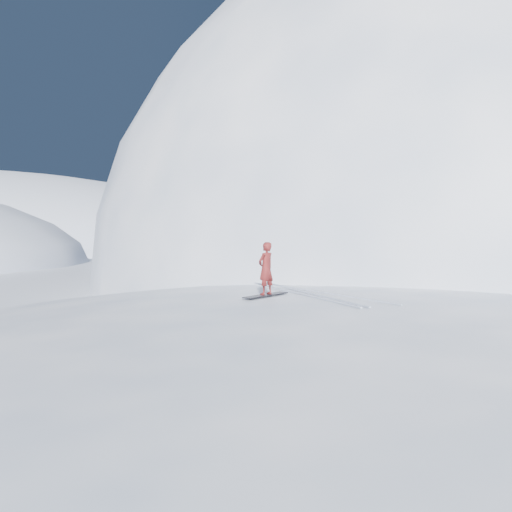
# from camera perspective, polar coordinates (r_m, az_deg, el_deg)

# --- Properties ---
(ground) EXTENTS (400.00, 400.00, 0.00)m
(ground) POSITION_cam_1_polar(r_m,az_deg,el_deg) (11.17, 17.43, -19.44)
(ground) COLOR white
(ground) RESTS_ON ground
(near_ridge) EXTENTS (36.00, 28.00, 4.80)m
(near_ridge) POSITION_cam_1_polar(r_m,az_deg,el_deg) (14.06, 13.84, -14.64)
(near_ridge) COLOR white
(near_ridge) RESTS_ON ground
(summit_peak) EXTENTS (60.00, 56.00, 56.00)m
(summit_peak) POSITION_cam_1_polar(r_m,az_deg,el_deg) (44.56, 22.15, -2.68)
(summit_peak) COLOR white
(summit_peak) RESTS_ON ground
(peak_shoulder) EXTENTS (28.00, 24.00, 18.00)m
(peak_shoulder) POSITION_cam_1_polar(r_m,az_deg,el_deg) (32.90, 12.32, -4.47)
(peak_shoulder) COLOR white
(peak_shoulder) RESTS_ON ground
(wind_bumps) EXTENTS (16.00, 14.40, 1.00)m
(wind_bumps) POSITION_cam_1_polar(r_m,az_deg,el_deg) (12.62, 9.59, -16.67)
(wind_bumps) COLOR white
(wind_bumps) RESTS_ON ground
(snowboard) EXTENTS (1.60, 1.14, 0.03)m
(snowboard) POSITION_cam_1_polar(r_m,az_deg,el_deg) (13.28, 1.24, -4.90)
(snowboard) COLOR black
(snowboard) RESTS_ON near_ridge
(snowboarder) EXTENTS (0.67, 0.60, 1.53)m
(snowboarder) POSITION_cam_1_polar(r_m,az_deg,el_deg) (13.19, 1.25, -1.56)
(snowboarder) COLOR maroon
(snowboarder) RESTS_ON snowboard
(board_tracks) EXTENTS (2.20, 5.96, 0.04)m
(board_tracks) POSITION_cam_1_polar(r_m,az_deg,el_deg) (13.99, 6.59, -4.49)
(board_tracks) COLOR silver
(board_tracks) RESTS_ON ground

